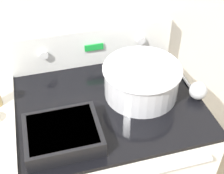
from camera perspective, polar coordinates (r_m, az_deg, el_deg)
stove_range at (r=1.69m, az=-0.52°, el=-13.93°), size 0.79×0.68×0.91m
control_panel at (r=1.52m, az=-3.57°, el=7.59°), size 0.79×0.07×0.19m
mixing_bowl at (r=1.34m, az=5.42°, el=1.45°), size 0.34×0.34×0.14m
casserole_dish at (r=1.18m, az=-9.01°, el=-8.45°), size 0.28×0.23×0.07m
ladle at (r=1.40m, az=15.29°, el=-0.46°), size 0.08×0.28×0.08m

